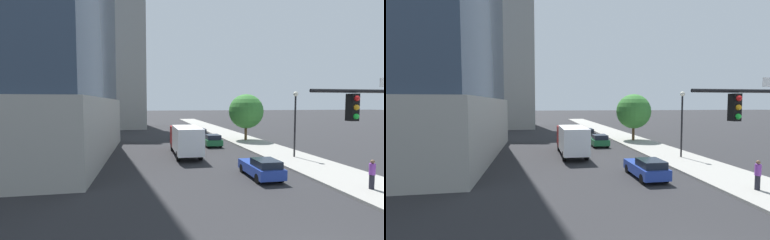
# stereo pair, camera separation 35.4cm
# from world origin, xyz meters

# --- Properties ---
(sidewalk) EXTENTS (5.00, 120.00, 0.15)m
(sidewalk) POSITION_xyz_m (8.02, 20.00, 0.07)
(sidewalk) COLOR #9E9B93
(sidewalk) RESTS_ON ground
(construction_building) EXTENTS (16.34, 13.45, 41.54)m
(construction_building) POSITION_xyz_m (-12.82, 52.50, 18.53)
(construction_building) COLOR #9E9B93
(construction_building) RESTS_ON ground
(street_lamp) EXTENTS (0.44, 0.44, 6.17)m
(street_lamp) POSITION_xyz_m (8.31, 16.12, 4.16)
(street_lamp) COLOR black
(street_lamp) RESTS_ON sidewalk
(street_tree) EXTENTS (4.76, 4.76, 6.38)m
(street_tree) POSITION_xyz_m (8.13, 27.85, 4.14)
(street_tree) COLOR brown
(street_tree) RESTS_ON sidewalk
(car_black) EXTENTS (1.93, 4.80, 1.50)m
(car_black) POSITION_xyz_m (2.32, 32.09, 0.75)
(car_black) COLOR black
(car_black) RESTS_ON ground
(car_green) EXTENTS (1.93, 4.09, 1.49)m
(car_green) POSITION_xyz_m (2.32, 24.47, 0.73)
(car_green) COLOR #1E6638
(car_green) RESTS_ON ground
(car_blue) EXTENTS (1.81, 4.03, 1.45)m
(car_blue) POSITION_xyz_m (2.32, 10.50, 0.72)
(car_blue) COLOR #233D9E
(car_blue) RESTS_ON ground
(box_truck) EXTENTS (2.36, 7.67, 2.97)m
(box_truck) POSITION_xyz_m (-1.71, 19.22, 1.70)
(box_truck) COLOR #B21E1E
(box_truck) RESTS_ON ground
(pedestrian_purple_shirt) EXTENTS (0.34, 0.34, 1.74)m
(pedestrian_purple_shirt) POSITION_xyz_m (7.51, 6.75, 1.04)
(pedestrian_purple_shirt) COLOR black
(pedestrian_purple_shirt) RESTS_ON sidewalk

